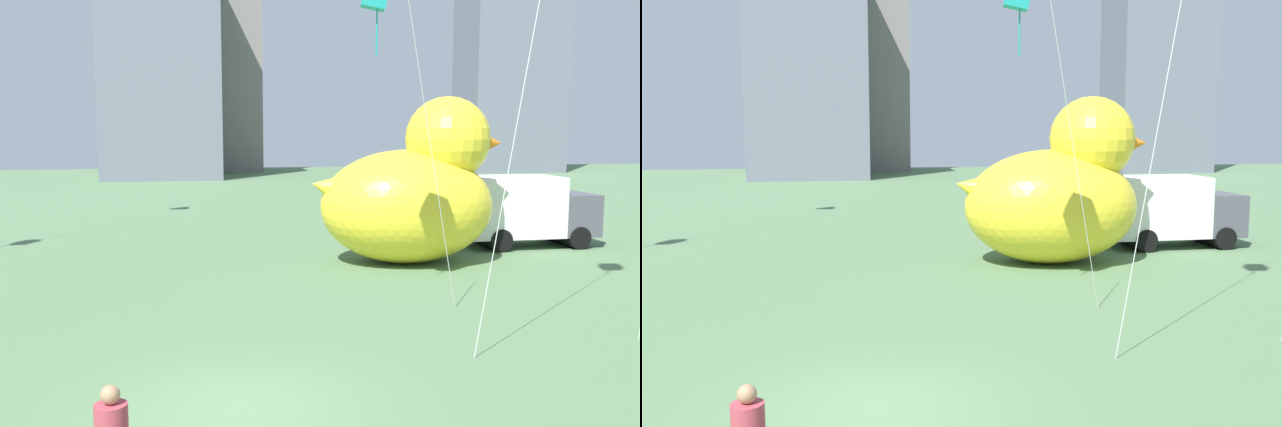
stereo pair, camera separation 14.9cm
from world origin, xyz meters
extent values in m
plane|color=#54754F|center=(0.00, 0.00, 0.00)|extent=(140.00, 140.00, 0.00)
sphere|color=#A87C5B|center=(-1.71, -3.12, 1.58)|extent=(0.24, 0.24, 0.24)
ellipsoid|color=yellow|center=(6.62, 12.02, 2.02)|extent=(6.19, 4.57, 4.03)
sphere|color=yellow|center=(8.10, 12.02, 4.40)|extent=(3.01, 3.01, 3.01)
cone|color=orange|center=(9.46, 12.02, 4.25)|extent=(1.36, 1.36, 1.36)
cone|color=yellow|center=(3.93, 12.02, 2.69)|extent=(1.85, 1.61, 1.94)
cube|color=white|center=(11.61, 14.40, 1.65)|extent=(3.99, 2.39, 2.40)
cube|color=#4C4C56|center=(14.34, 14.46, 1.29)|extent=(1.58, 2.33, 1.68)
cylinder|color=black|center=(14.14, 14.46, 0.45)|extent=(0.95, 2.42, 0.90)
cylinder|color=black|center=(10.80, 14.38, 0.45)|extent=(0.95, 2.42, 0.90)
cube|color=slate|center=(-4.00, 56.05, 9.88)|extent=(10.74, 10.42, 19.75)
cube|color=gray|center=(2.00, 65.06, 12.47)|extent=(7.75, 7.63, 24.93)
cube|color=slate|center=(32.00, 59.05, 12.51)|extent=(9.98, 7.38, 25.03)
cylinder|color=silver|center=(4.99, 4.58, 4.16)|extent=(2.27, 2.28, 8.32)
cylinder|color=teal|center=(3.87, 5.70, 7.42)|extent=(0.04, 0.04, 1.60)
camera|label=1|loc=(-0.54, -11.63, 4.86)|focal=38.97mm
camera|label=2|loc=(-0.39, -11.65, 4.86)|focal=38.97mm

